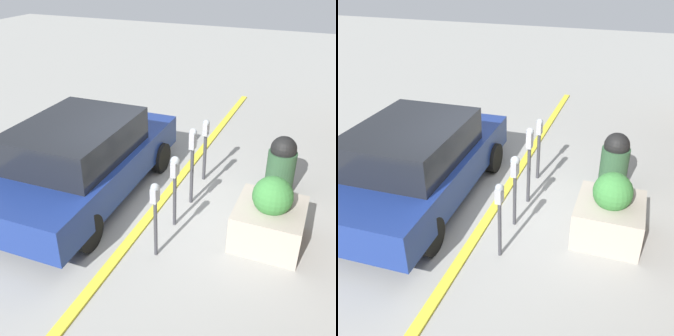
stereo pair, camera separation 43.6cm
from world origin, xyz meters
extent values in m
plane|color=#999993|center=(0.00, 0.00, 0.00)|extent=(40.00, 40.00, 0.00)
cube|color=gold|center=(0.00, 0.08, 0.02)|extent=(13.50, 0.16, 0.04)
cylinder|color=#38383D|center=(-1.20, -0.43, 0.49)|extent=(0.06, 0.06, 0.97)
cube|color=#99999E|center=(-1.20, -0.43, 1.09)|extent=(0.15, 0.09, 0.23)
sphere|color=gray|center=(-1.20, -0.43, 1.20)|extent=(0.13, 0.13, 0.13)
cylinder|color=#38383D|center=(-0.38, -0.40, 0.48)|extent=(0.06, 0.06, 0.96)
cube|color=#99999E|center=(-0.38, -0.40, 1.09)|extent=(0.19, 0.09, 0.26)
sphere|color=gray|center=(-0.38, -0.40, 1.22)|extent=(0.16, 0.16, 0.16)
cylinder|color=#38383D|center=(0.37, -0.43, 0.56)|extent=(0.06, 0.06, 1.11)
cube|color=#99999E|center=(0.37, -0.43, 1.26)|extent=(0.16, 0.09, 0.30)
sphere|color=gray|center=(0.37, -0.43, 1.41)|extent=(0.14, 0.14, 0.14)
cylinder|color=#38383D|center=(1.28, -0.37, 0.49)|extent=(0.07, 0.07, 0.99)
cube|color=#99999E|center=(1.28, -0.37, 1.11)|extent=(0.16, 0.09, 0.25)
sphere|color=gray|center=(1.28, -0.37, 1.24)|extent=(0.13, 0.13, 0.13)
cube|color=#A39989|center=(-0.19, -1.93, 0.32)|extent=(1.11, 1.05, 0.64)
sphere|color=#387A38|center=(-0.19, -1.93, 0.85)|extent=(0.62, 0.62, 0.62)
cube|color=navy|center=(-0.10, 1.51, 0.61)|extent=(4.51, 2.09, 0.60)
cube|color=black|center=(-0.28, 1.51, 1.22)|extent=(2.37, 1.79, 0.62)
cylinder|color=black|center=(1.28, 0.61, 0.31)|extent=(0.62, 0.23, 0.62)
cylinder|color=black|center=(1.28, 2.41, 0.31)|extent=(0.62, 0.23, 0.62)
cylinder|color=black|center=(-1.48, 0.61, 0.31)|extent=(0.62, 0.23, 0.62)
cylinder|color=#2D5133|center=(1.37, -1.85, 0.43)|extent=(0.53, 0.53, 0.86)
sphere|color=black|center=(1.37, -1.85, 0.93)|extent=(0.48, 0.48, 0.48)
camera|label=1|loc=(-5.43, -2.44, 4.08)|focal=42.00mm
camera|label=2|loc=(-5.59, -2.03, 4.08)|focal=42.00mm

